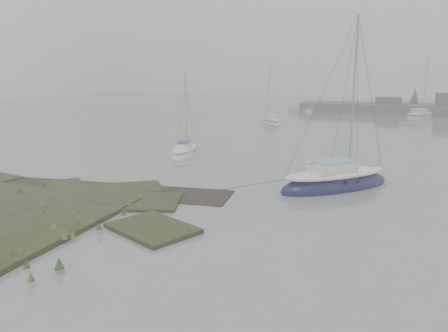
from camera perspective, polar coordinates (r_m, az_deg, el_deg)
ground at (r=46.78m, az=8.51°, el=4.14°), size 160.00×160.00×0.00m
sailboat_main at (r=25.29m, az=14.33°, el=-2.09°), size 6.70×6.79×10.13m
sailboat_white at (r=34.32m, az=-5.18°, el=1.74°), size 2.46×5.17×7.00m
sailboat_far_a at (r=55.84m, az=6.10°, el=5.72°), size 4.52×5.86×8.05m
sailboat_far_b at (r=67.34m, az=24.19°, el=5.86°), size 5.03×7.14×9.67m
sailboat_far_c at (r=76.21m, az=9.93°, el=7.28°), size 5.76×4.28×7.85m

